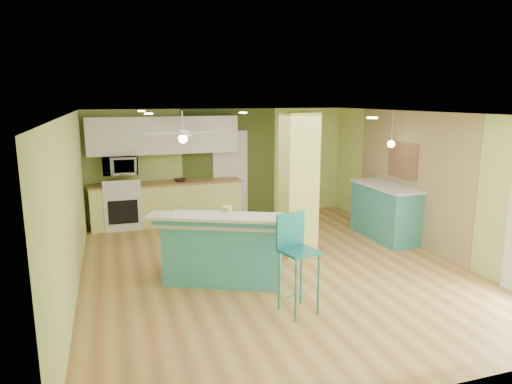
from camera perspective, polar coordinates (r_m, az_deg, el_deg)
floor at (r=7.63m, az=2.08°, el=-9.39°), size 6.00×7.00×0.01m
ceiling at (r=7.12m, az=2.23°, el=9.81°), size 6.00×7.00×0.01m
wall_back at (r=10.58m, az=-4.37°, el=3.57°), size 6.00×0.01×2.50m
wall_front at (r=4.28m, az=18.65°, el=-9.29°), size 6.00×0.01×2.50m
wall_left at (r=6.87m, az=-22.13°, el=-1.69°), size 0.01×7.00×2.50m
wall_right at (r=8.75m, az=20.98°, el=1.12°), size 0.01×7.00×2.50m
wood_panel at (r=9.21m, az=18.58°, el=1.78°), size 0.02×3.40×2.50m
olive_accent at (r=10.61m, az=-3.29°, el=3.61°), size 2.20×0.02×2.50m
interior_door at (r=10.62m, az=-3.24°, el=2.25°), size 0.82×0.05×2.00m
column at (r=7.96m, az=5.32°, el=0.87°), size 0.55×0.55×2.50m
kitchen_run at (r=10.20m, az=-11.01°, el=-1.37°), size 3.25×0.63×0.94m
stove at (r=10.13m, az=-16.33°, el=-1.79°), size 0.76×0.66×1.08m
upper_cabinets at (r=10.10m, az=-11.42°, el=6.98°), size 3.20×0.34×0.80m
microwave at (r=9.98m, az=-16.63°, el=3.21°), size 0.70×0.48×0.39m
ceiling_fan at (r=8.81m, az=-9.14°, el=7.25°), size 1.41×1.41×0.61m
pendant_lamp at (r=9.05m, az=16.54°, el=5.80°), size 0.14×0.14×0.69m
wall_decor at (r=9.31m, az=17.86°, el=3.80°), size 0.03×0.90×0.70m
peninsula at (r=7.00m, az=-4.01°, el=-6.90°), size 2.21×1.80×1.10m
bar_stool at (r=5.90m, az=4.93°, el=-6.84°), size 0.52×0.52×1.29m
side_counter at (r=9.40m, az=15.89°, el=-2.31°), size 0.70×1.65×1.06m
fruit_bowl at (r=10.13m, az=-9.46°, el=1.49°), size 0.35×0.35×0.07m
canister at (r=6.98m, az=-3.61°, el=-2.45°), size 0.15×0.15×0.16m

